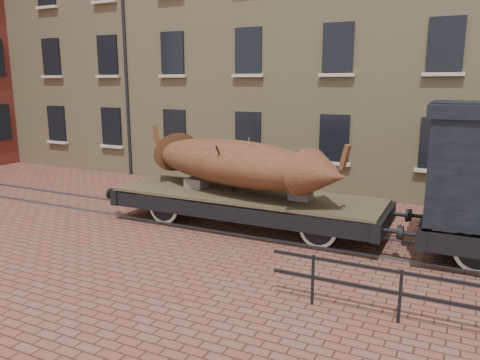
% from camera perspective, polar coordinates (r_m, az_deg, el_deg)
% --- Properties ---
extents(ground, '(90.00, 90.00, 0.00)m').
position_cam_1_polar(ground, '(13.75, 1.58, -5.95)').
color(ground, brown).
extents(warehouse_cream, '(40.00, 10.19, 14.00)m').
position_cam_1_polar(warehouse_cream, '(22.21, 20.78, 18.37)').
color(warehouse_cream, tan).
rests_on(warehouse_cream, ground).
extents(rail_track, '(30.00, 1.52, 0.06)m').
position_cam_1_polar(rail_track, '(13.74, 1.58, -5.83)').
color(rail_track, '#59595E').
rests_on(rail_track, ground).
extents(flatcar_wagon, '(8.86, 2.40, 1.34)m').
position_cam_1_polar(flatcar_wagon, '(13.61, 0.70, -2.47)').
color(flatcar_wagon, '#3F3620').
rests_on(flatcar_wagon, ground).
extents(iron_boat, '(7.35, 3.73, 1.74)m').
position_cam_1_polar(iron_boat, '(13.55, -0.74, 2.19)').
color(iron_boat, brown).
rests_on(iron_boat, flatcar_wagon).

